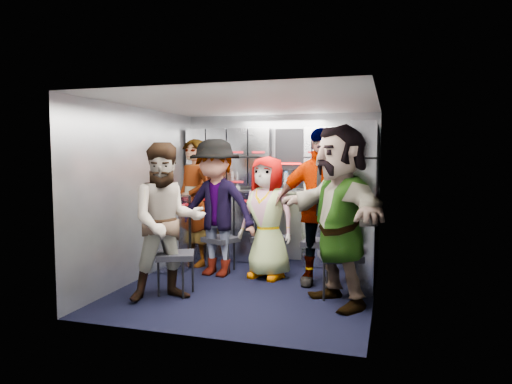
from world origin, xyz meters
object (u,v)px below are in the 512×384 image
(jump_seat_mid_left, at_px, (221,241))
(jump_seat_center, at_px, (271,241))
(attendant_standing, at_px, (194,202))
(jump_seat_mid_right, at_px, (321,245))
(attendant_arc_b, at_px, (215,208))
(jump_seat_near_left, at_px, (176,257))
(attendant_arc_c, at_px, (267,217))
(attendant_arc_d, at_px, (319,207))
(jump_seat_near_right, at_px, (340,259))
(attendant_arc_a, at_px, (167,222))
(attendant_arc_e, at_px, (339,215))

(jump_seat_mid_left, xyz_separation_m, jump_seat_center, (0.65, 0.09, 0.03))
(jump_seat_mid_left, height_order, attendant_standing, attendant_standing)
(jump_seat_mid_right, distance_m, attendant_arc_b, 1.39)
(jump_seat_near_left, distance_m, attendant_arc_c, 1.28)
(jump_seat_near_left, bearing_deg, attendant_arc_c, 51.10)
(attendant_arc_d, bearing_deg, jump_seat_mid_left, 170.90)
(jump_seat_near_right, distance_m, attendant_arc_a, 1.86)
(jump_seat_near_left, bearing_deg, jump_seat_center, 55.80)
(jump_seat_mid_left, relative_size, attendant_arc_c, 0.33)
(jump_seat_mid_right, height_order, attendant_arc_e, attendant_arc_e)
(jump_seat_near_left, xyz_separation_m, attendant_arc_b, (0.12, 0.88, 0.45))
(jump_seat_mid_right, distance_m, attendant_arc_c, 0.73)
(attendant_arc_d, bearing_deg, jump_seat_near_left, -149.38)
(jump_seat_near_right, height_order, attendant_standing, attendant_standing)
(jump_seat_center, relative_size, jump_seat_mid_right, 0.98)
(jump_seat_near_right, bearing_deg, attendant_arc_a, -162.51)
(jump_seat_near_right, relative_size, attendant_standing, 0.30)
(attendant_arc_a, bearing_deg, jump_seat_near_left, 53.41)
(jump_seat_near_left, relative_size, jump_seat_mid_right, 1.02)
(jump_seat_center, relative_size, attendant_arc_a, 0.29)
(jump_seat_near_left, bearing_deg, attendant_arc_d, 30.27)
(jump_seat_mid_right, height_order, attendant_arc_a, attendant_arc_a)
(jump_seat_mid_right, distance_m, attendant_standing, 1.87)
(jump_seat_near_left, distance_m, attendant_arc_d, 1.74)
(attendant_standing, height_order, attendant_arc_a, attendant_standing)
(attendant_standing, bearing_deg, attendant_arc_d, 14.80)
(attendant_standing, xyz_separation_m, attendant_arc_c, (1.14, -0.33, -0.12))
(jump_seat_near_right, distance_m, attendant_standing, 2.34)
(attendant_arc_c, bearing_deg, jump_seat_near_right, -17.19)
(jump_seat_mid_left, distance_m, attendant_arc_a, 1.31)
(attendant_standing, xyz_separation_m, attendant_arc_a, (0.36, -1.48, -0.04))
(jump_seat_center, xyz_separation_m, attendant_arc_d, (0.66, -0.30, 0.49))
(jump_seat_mid_left, relative_size, jump_seat_center, 1.03)
(jump_seat_mid_left, distance_m, attendant_arc_b, 0.49)
(attendant_standing, distance_m, attendant_arc_e, 2.38)
(attendant_arc_d, bearing_deg, attendant_arc_c, 169.70)
(attendant_standing, relative_size, attendant_arc_a, 1.05)
(attendant_arc_a, distance_m, attendant_arc_e, 1.78)
(attendant_arc_e, bearing_deg, attendant_arc_c, -168.18)
(attendant_arc_d, bearing_deg, attendant_arc_a, -144.31)
(attendant_arc_d, xyz_separation_m, attendant_arc_e, (0.30, -0.65, -0.00))
(attendant_arc_e, bearing_deg, attendant_standing, -157.17)
(jump_seat_mid_left, xyz_separation_m, attendant_arc_a, (-0.12, -1.24, 0.43))
(jump_seat_near_right, height_order, attendant_arc_c, attendant_arc_c)
(jump_seat_mid_right, xyz_separation_m, attendant_standing, (-1.80, 0.28, 0.44))
(jump_seat_near_left, xyz_separation_m, jump_seat_mid_left, (0.12, 1.06, -0.01))
(jump_seat_center, xyz_separation_m, attendant_arc_b, (-0.65, -0.27, 0.43))
(attendant_standing, bearing_deg, attendant_arc_c, 12.73)
(jump_seat_mid_right, distance_m, jump_seat_near_right, 0.72)
(attendant_arc_b, bearing_deg, attendant_arc_c, 14.80)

